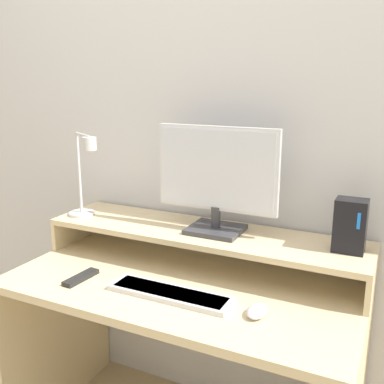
{
  "coord_description": "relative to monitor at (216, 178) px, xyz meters",
  "views": [
    {
      "loc": [
        0.68,
        -0.99,
        1.43
      ],
      "look_at": [
        0.02,
        0.36,
        1.05
      ],
      "focal_mm": 42.0,
      "sensor_mm": 36.0,
      "label": 1
    }
  ],
  "objects": [
    {
      "name": "router_dock",
      "position": [
        0.48,
        0.01,
        -0.12
      ],
      "size": [
        0.1,
        0.08,
        0.18
      ],
      "color": "black",
      "rests_on": "monitor_shelf"
    },
    {
      "name": "desk",
      "position": [
        -0.05,
        -0.18,
        -0.55
      ],
      "size": [
        1.25,
        0.65,
        0.72
      ],
      "color": "beige",
      "rests_on": "ground_plane"
    },
    {
      "name": "monitor",
      "position": [
        0.0,
        0.0,
        0.0
      ],
      "size": [
        0.47,
        0.18,
        0.4
      ],
      "color": "#38383D",
      "rests_on": "monitor_shelf"
    },
    {
      "name": "wall_back",
      "position": [
        -0.05,
        0.19,
        0.18
      ],
      "size": [
        6.0,
        0.05,
        2.5
      ],
      "color": "silver",
      "rests_on": "ground_plane"
    },
    {
      "name": "desk_lamp",
      "position": [
        -0.55,
        -0.08,
        -0.03
      ],
      "size": [
        0.21,
        0.16,
        0.35
      ],
      "color": "silver",
      "rests_on": "monitor_shelf"
    },
    {
      "name": "mouse",
      "position": [
        0.26,
        -0.3,
        -0.33
      ],
      "size": [
        0.06,
        0.1,
        0.03
      ],
      "color": "silver",
      "rests_on": "desk"
    },
    {
      "name": "remote_control",
      "position": [
        -0.38,
        -0.33,
        -0.34
      ],
      "size": [
        0.05,
        0.15,
        0.02
      ],
      "color": "black",
      "rests_on": "desk"
    },
    {
      "name": "keyboard",
      "position": [
        -0.04,
        -0.3,
        -0.34
      ],
      "size": [
        0.43,
        0.11,
        0.02
      ],
      "color": "silver",
      "rests_on": "desk"
    },
    {
      "name": "monitor_shelf",
      "position": [
        -0.05,
        -0.01,
        -0.23
      ],
      "size": [
        1.25,
        0.31,
        0.14
      ],
      "color": "beige",
      "rests_on": "desk"
    }
  ]
}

